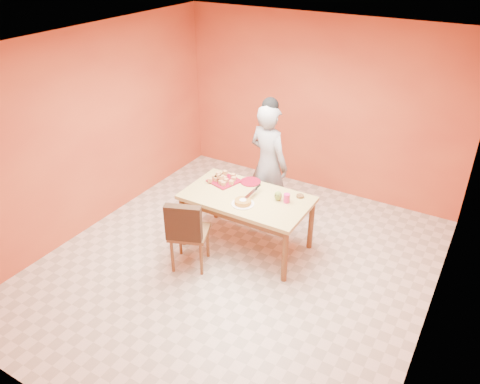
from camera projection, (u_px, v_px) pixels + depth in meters
The scene contains 17 objects.
floor at pixel (235, 266), 5.89m from camera, with size 5.00×5.00×0.00m, color beige.
ceiling at pixel (234, 48), 4.55m from camera, with size 5.00×5.00×0.00m, color white.
wall_back at pixel (320, 107), 7.09m from camera, with size 4.50×4.50×0.00m, color #D15A30.
wall_left at pixel (90, 132), 6.21m from camera, with size 5.00×5.00×0.00m, color #D15A30.
wall_right at pixel (448, 228), 4.23m from camera, with size 5.00×5.00×0.00m, color #D15A30.
dining_table at pixel (247, 203), 5.95m from camera, with size 1.60×0.90×0.76m.
dining_chair at pixel (188, 231), 5.67m from camera, with size 0.60×0.66×0.98m.
pastry_pile at pixel (224, 177), 6.21m from camera, with size 0.32×0.32×0.10m, color tan, non-canonical shape.
person at pixel (268, 164), 6.45m from camera, with size 0.64×0.42×1.75m, color gray.
pastry_platter at pixel (224, 181), 6.24m from camera, with size 0.35×0.35×0.02m, color maroon.
red_dinner_plate at pixel (251, 182), 6.22m from camera, with size 0.27×0.27×0.02m, color maroon.
white_cake_plate at pixel (243, 204), 5.73m from camera, with size 0.28×0.28×0.01m, color white.
sponge_cake at pixel (243, 202), 5.72m from camera, with size 0.21×0.21×0.05m, color #C58733.
cake_server at pixel (251, 194), 5.83m from camera, with size 0.05×0.27×0.01m, color silver.
egg_ornament at pixel (278, 196), 5.79m from camera, with size 0.10×0.08×0.13m, color olive.
magenta_glass at pixel (287, 198), 5.75m from camera, with size 0.08×0.08×0.11m, color #D6206E.
checker_tin at pixel (300, 196), 5.88m from camera, with size 0.10×0.10×0.03m, color #3A1F10.
Camera 1 is at (2.41, -3.98, 3.72)m, focal length 35.00 mm.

